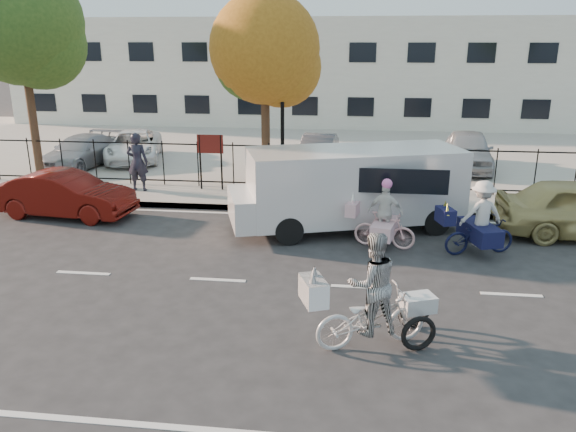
# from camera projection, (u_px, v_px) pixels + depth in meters

# --- Properties ---
(ground) EXTENTS (120.00, 120.00, 0.00)m
(ground) POSITION_uv_depth(u_px,v_px,m) (218.00, 280.00, 11.88)
(ground) COLOR #333334
(road_markings) EXTENTS (60.00, 9.52, 0.01)m
(road_markings) POSITION_uv_depth(u_px,v_px,m) (218.00, 280.00, 11.88)
(road_markings) COLOR silver
(road_markings) RESTS_ON ground
(curb) EXTENTS (60.00, 0.10, 0.15)m
(curb) POSITION_uv_depth(u_px,v_px,m) (258.00, 208.00, 16.64)
(curb) COLOR #A8A399
(curb) RESTS_ON ground
(sidewalk) EXTENTS (60.00, 2.20, 0.15)m
(sidewalk) POSITION_uv_depth(u_px,v_px,m) (264.00, 199.00, 17.63)
(sidewalk) COLOR #A8A399
(sidewalk) RESTS_ON ground
(parking_lot) EXTENTS (60.00, 15.60, 0.15)m
(parking_lot) POSITION_uv_depth(u_px,v_px,m) (295.00, 147.00, 26.06)
(parking_lot) COLOR #A8A399
(parking_lot) RESTS_ON ground
(iron_fence) EXTENTS (58.00, 0.06, 1.50)m
(iron_fence) POSITION_uv_depth(u_px,v_px,m) (269.00, 166.00, 18.43)
(iron_fence) COLOR black
(iron_fence) RESTS_ON sidewalk
(building) EXTENTS (34.00, 10.00, 6.00)m
(building) POSITION_uv_depth(u_px,v_px,m) (313.00, 71.00, 34.64)
(building) COLOR silver
(building) RESTS_ON ground
(lamppost) EXTENTS (0.36, 0.36, 4.33)m
(lamppost) POSITION_uv_depth(u_px,v_px,m) (282.00, 99.00, 17.32)
(lamppost) COLOR black
(lamppost) RESTS_ON sidewalk
(street_sign) EXTENTS (0.85, 0.06, 1.80)m
(street_sign) POSITION_uv_depth(u_px,v_px,m) (210.00, 151.00, 18.10)
(street_sign) COLOR black
(street_sign) RESTS_ON sidewalk
(zebra_trike) EXTENTS (2.29, 1.55, 1.99)m
(zebra_trike) POSITION_uv_depth(u_px,v_px,m) (372.00, 303.00, 9.14)
(zebra_trike) COLOR silver
(zebra_trike) RESTS_ON ground
(unicorn_bike) EXTENTS (1.76, 1.26, 1.73)m
(unicorn_bike) POSITION_uv_depth(u_px,v_px,m) (384.00, 222.00, 13.56)
(unicorn_bike) COLOR #F8BDBF
(unicorn_bike) RESTS_ON ground
(bull_bike) EXTENTS (1.98, 1.39, 1.78)m
(bull_bike) POSITION_uv_depth(u_px,v_px,m) (479.00, 225.00, 13.14)
(bull_bike) COLOR black
(bull_bike) RESTS_ON ground
(white_van) EXTENTS (6.51, 3.64, 2.15)m
(white_van) POSITION_uv_depth(u_px,v_px,m) (350.00, 185.00, 14.81)
(white_van) COLOR silver
(white_van) RESTS_ON ground
(red_sedan) EXTENTS (4.04, 1.77, 1.29)m
(red_sedan) POSITION_uv_depth(u_px,v_px,m) (65.00, 195.00, 15.97)
(red_sedan) COLOR #550E09
(red_sedan) RESTS_ON ground
(pedestrian) EXTENTS (0.69, 0.45, 1.89)m
(pedestrian) POSITION_uv_depth(u_px,v_px,m) (137.00, 162.00, 18.05)
(pedestrian) COLOR black
(pedestrian) RESTS_ON sidewalk
(lot_car_a) EXTENTS (2.14, 4.24, 1.18)m
(lot_car_a) POSITION_uv_depth(u_px,v_px,m) (81.00, 152.00, 21.57)
(lot_car_a) COLOR #A1A2A9
(lot_car_a) RESTS_ON parking_lot
(lot_car_b) EXTENTS (3.08, 4.70, 1.20)m
(lot_car_b) POSITION_uv_depth(u_px,v_px,m) (134.00, 146.00, 22.71)
(lot_car_b) COLOR white
(lot_car_b) RESTS_ON parking_lot
(lot_car_c) EXTENTS (1.52, 3.63, 1.17)m
(lot_car_c) POSITION_uv_depth(u_px,v_px,m) (318.00, 150.00, 21.83)
(lot_car_c) COLOR #494B51
(lot_car_c) RESTS_ON parking_lot
(lot_car_d) EXTENTS (2.16, 4.38, 1.44)m
(lot_car_d) POSITION_uv_depth(u_px,v_px,m) (468.00, 150.00, 21.19)
(lot_car_d) COLOR #9FA1A7
(lot_car_d) RESTS_ON parking_lot
(tree_west) EXTENTS (4.05, 4.05, 7.42)m
(tree_west) POSITION_uv_depth(u_px,v_px,m) (26.00, 29.00, 18.19)
(tree_west) COLOR #442D1D
(tree_west) RESTS_ON ground
(tree_mid) EXTENTS (3.49, 3.45, 6.32)m
(tree_mid) POSITION_uv_depth(u_px,v_px,m) (269.00, 54.00, 17.51)
(tree_mid) COLOR #442D1D
(tree_mid) RESTS_ON ground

